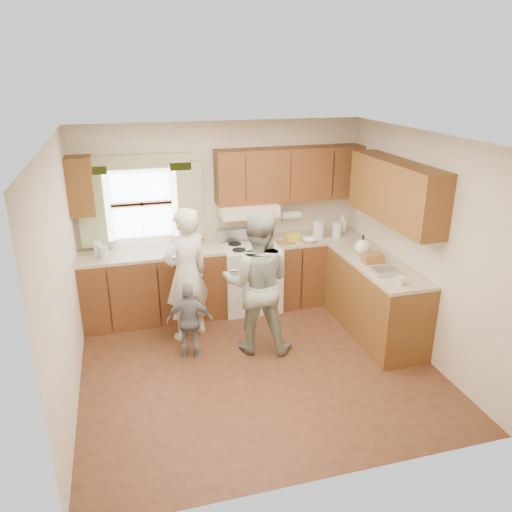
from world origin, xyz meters
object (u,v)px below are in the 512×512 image
object	(u,v)px
woman_right	(257,283)
stove	(250,276)
child	(190,321)
woman_left	(187,275)

from	to	relation	value
woman_right	stove	bearing A→B (deg)	-80.40
stove	child	distance (m)	1.44
stove	woman_left	distance (m)	1.16
stove	child	size ratio (longest dim) A/B	1.18
woman_right	child	bearing A→B (deg)	17.95
stove	woman_left	xyz separation A→B (m)	(-0.93, -0.59, 0.36)
stove	woman_right	size ratio (longest dim) A/B	0.64
woman_right	child	world-z (taller)	woman_right
stove	woman_right	distance (m)	1.16
stove	child	world-z (taller)	stove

